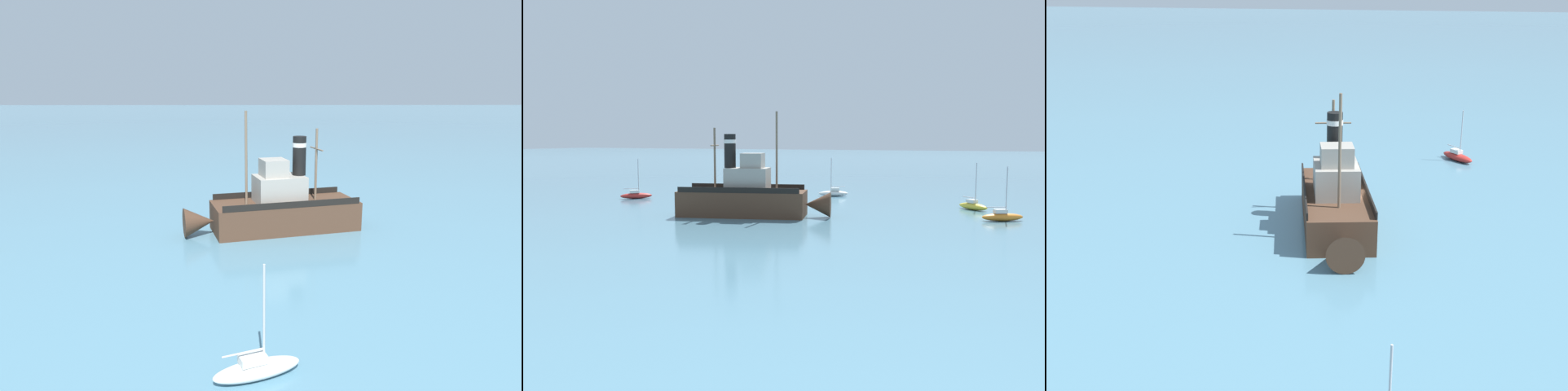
% 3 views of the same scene
% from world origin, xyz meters
% --- Properties ---
extents(ground_plane, '(600.00, 600.00, 0.00)m').
position_xyz_m(ground_plane, '(0.00, 0.00, 0.00)').
color(ground_plane, teal).
extents(old_tugboat, '(7.33, 14.78, 9.90)m').
position_xyz_m(old_tugboat, '(0.61, 0.33, 1.83)').
color(old_tugboat, '#4C3323').
rests_on(old_tugboat, ground).
extents(sailboat_red, '(3.38, 3.54, 4.90)m').
position_xyz_m(sailboat_red, '(-7.56, -19.35, 0.43)').
color(sailboat_red, '#B22823').
rests_on(sailboat_red, ground).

